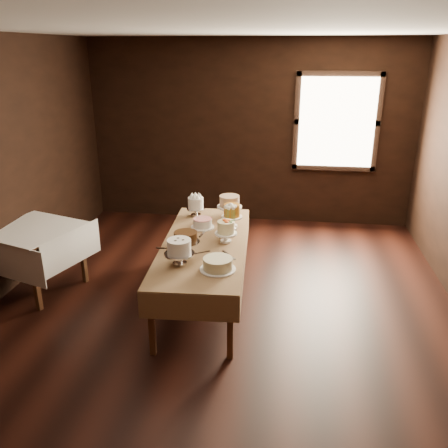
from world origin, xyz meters
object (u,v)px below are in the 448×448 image
Objects in this scene: cake_server_b at (231,257)px; side_table at (33,235)px; cake_chocolate at (186,238)px; cake_server_e at (172,249)px; cake_swirl at (179,253)px; flower_vase at (230,228)px; cake_server_a at (203,252)px; display_table at (204,247)px; cake_server_c at (204,232)px; cake_meringue at (196,207)px; cake_cream at (218,264)px; cake_flowers at (226,233)px; cake_lattice at (202,224)px; cake_caramel at (232,217)px; cake_server_d at (230,234)px; cake_speckled at (229,207)px.

side_table is at bearing -135.41° from cake_server_b.
cake_server_e is at bearing -119.06° from cake_chocolate.
flower_vase is (0.38, 0.83, -0.05)m from cake_swirl.
cake_chocolate is 0.33m from cake_server_a.
side_table is at bearing -179.36° from display_table.
cake_server_c is (1.89, 0.31, 0.03)m from side_table.
cake_server_e is at bearing 116.29° from cake_swirl.
cake_meringue is 0.72× the size of cake_cream.
cake_swirl is (-0.36, -0.61, 0.01)m from cake_flowers.
cake_swirl is (0.06, -0.53, 0.06)m from cake_chocolate.
cake_meringue is 0.86m from cake_chocolate.
cake_chocolate reaches higher than cake_server_b.
cake_lattice is 0.89× the size of cake_cream.
cake_server_b is (0.10, -0.85, -0.12)m from cake_caramel.
side_table is 4.59× the size of cake_flowers.
cake_cream is 0.68m from cake_server_e.
cake_flowers is (-0.01, -0.46, -0.01)m from cake_caramel.
display_table is at bearing 0.64° from side_table.
cake_server_e is (-0.11, -0.19, -0.05)m from cake_chocolate.
cake_server_d is (-0.09, 0.60, 0.00)m from cake_server_b.
cake_speckled reaches higher than side_table.
cake_meringue reaches higher than side_table.
display_table is 9.27× the size of cake_flowers.
cake_server_a and cake_server_d have the same top height.
cake_flowers is at bearing 27.70° from cake_server_e.
cake_caramel is 1.13m from cake_swirl.
cake_caramel is at bearing 14.17° from cake_lattice.
cake_flowers is 0.68m from cake_cream.
cake_meringue is 1.01× the size of cake_server_e.
cake_server_c is at bearing 139.33° from cake_flowers.
cake_flowers is 1.02× the size of cake_server_c.
flower_vase reaches higher than cake_server_a.
cake_meringue is 1.39m from cake_swirl.
cake_chocolate is 1.26× the size of cake_server_e.
cake_cream reaches higher than display_table.
cake_caramel reaches higher than cake_server_b.
cake_meringue is 1.13m from cake_server_a.
side_table is at bearing -153.43° from cake_meringue.
flower_vase reaches higher than cake_server_e.
cake_chocolate is 0.74m from cake_cream.
cake_flowers is (0.07, -0.83, -0.01)m from cake_speckled.
cake_chocolate is at bearing 163.48° from cake_server_c.
side_table is 1.66m from cake_server_e.
cake_speckled is at bearing -12.64° from cake_server_c.
display_table is at bearing 111.01° from cake_cream.
cake_flowers reaches higher than cake_server_e.
cake_flowers is 0.22m from flower_vase.
cake_server_e is at bearing -152.79° from cake_flowers.
cake_server_d is 0.07m from flower_vase.
cake_speckled is 1.20m from cake_server_e.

